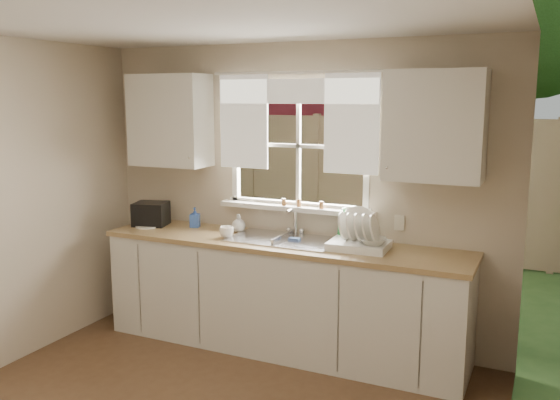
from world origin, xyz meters
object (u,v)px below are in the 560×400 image
at_px(dish_rack, 359,239).
at_px(cup, 227,232).
at_px(black_appliance, 151,214).
at_px(soap_bottle_a, 344,225).

xyz_separation_m(dish_rack, cup, (-1.10, -0.11, -0.03)).
height_order(dish_rack, black_appliance, dish_rack).
bearing_deg(cup, soap_bottle_a, 29.10).
relative_size(soap_bottle_a, cup, 2.38).
xyz_separation_m(cup, black_appliance, (-0.86, 0.13, 0.06)).
bearing_deg(black_appliance, dish_rack, -16.55).
xyz_separation_m(soap_bottle_a, black_appliance, (-1.78, -0.15, -0.03)).
distance_m(cup, black_appliance, 0.87).
bearing_deg(dish_rack, black_appliance, 179.31).
distance_m(soap_bottle_a, cup, 0.97).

